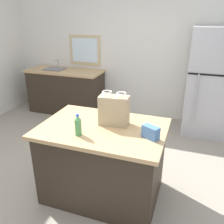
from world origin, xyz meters
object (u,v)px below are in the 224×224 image
(refrigerator, at_px, (211,83))
(small_box, at_px, (151,132))
(kitchen_island, at_px, (103,161))
(bottle, at_px, (78,126))
(shopping_bag, at_px, (114,110))

(refrigerator, bearing_deg, small_box, -105.43)
(kitchen_island, xyz_separation_m, refrigerator, (1.12, 2.08, 0.46))
(bottle, bearing_deg, refrigerator, 61.32)
(kitchen_island, bearing_deg, bottle, -122.42)
(bottle, bearing_deg, small_box, 13.88)
(kitchen_island, bearing_deg, small_box, -8.59)
(kitchen_island, distance_m, refrigerator, 2.41)
(bottle, bearing_deg, shopping_bag, 53.97)
(small_box, relative_size, bottle, 0.74)
(kitchen_island, xyz_separation_m, shopping_bag, (0.09, 0.10, 0.59))
(shopping_bag, xyz_separation_m, small_box, (0.43, -0.18, -0.10))
(shopping_bag, distance_m, bottle, 0.43)
(refrigerator, xyz_separation_m, small_box, (-0.60, -2.16, 0.04))
(shopping_bag, height_order, small_box, shopping_bag)
(small_box, bearing_deg, bottle, -166.12)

